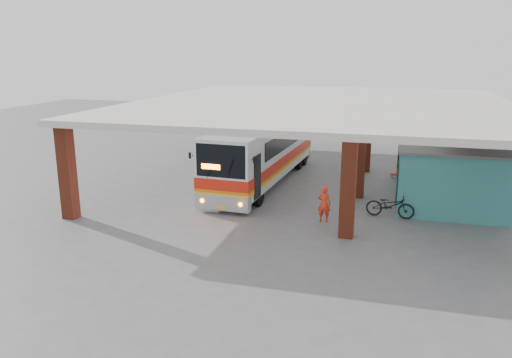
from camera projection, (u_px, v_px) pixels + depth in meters
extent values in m
plane|color=#515154|center=(290.00, 209.00, 24.37)|extent=(90.00, 90.00, 0.00)
cube|color=maroon|center=(348.00, 186.00, 20.24)|extent=(0.60, 0.60, 4.35)
cube|color=maroon|center=(359.00, 157.00, 25.83)|extent=(0.60, 0.60, 4.35)
cube|color=maroon|center=(367.00, 137.00, 31.42)|extent=(0.60, 0.60, 4.35)
cube|color=maroon|center=(67.00, 172.00, 22.57)|extent=(0.60, 0.60, 4.35)
cube|color=maroon|center=(222.00, 115.00, 42.14)|extent=(0.60, 0.60, 4.35)
cube|color=maroon|center=(469.00, 124.00, 37.05)|extent=(0.60, 0.60, 4.35)
cube|color=beige|center=(323.00, 103.00, 29.16)|extent=(21.00, 23.00, 0.30)
cube|color=teal|center=(449.00, 170.00, 25.76)|extent=(5.00, 8.00, 3.00)
cube|color=#505050|center=(452.00, 141.00, 25.37)|extent=(5.20, 8.20, 0.12)
cube|color=#153932|center=(397.00, 183.00, 25.13)|extent=(0.08, 0.95, 2.10)
cube|color=black|center=(399.00, 156.00, 27.74)|extent=(0.08, 1.20, 1.00)
cube|color=black|center=(398.00, 156.00, 27.75)|extent=(0.04, 1.30, 1.10)
cube|color=silver|center=(264.00, 148.00, 28.87)|extent=(3.38, 13.01, 3.01)
cube|color=silver|center=(258.00, 123.00, 27.48)|extent=(1.46, 3.29, 0.27)
cube|color=#99999E|center=(223.00, 202.00, 23.51)|extent=(2.72, 0.57, 0.75)
cube|color=red|center=(264.00, 158.00, 29.02)|extent=(3.42, 13.01, 0.54)
cube|color=orange|center=(263.00, 163.00, 29.10)|extent=(3.42, 13.01, 0.14)
cube|color=yellow|center=(263.00, 165.00, 29.14)|extent=(3.42, 13.01, 0.11)
cube|color=black|center=(221.00, 161.00, 22.86)|extent=(2.44, 0.23, 1.56)
cube|color=black|center=(247.00, 135.00, 29.94)|extent=(0.57, 9.65, 0.97)
cube|color=black|center=(290.00, 137.00, 29.10)|extent=(0.57, 9.65, 0.97)
cube|color=#FF5905|center=(211.00, 167.00, 23.03)|extent=(0.91, 0.10, 0.24)
sphere|color=orange|center=(202.00, 201.00, 23.60)|extent=(0.19, 0.19, 0.19)
sphere|color=orange|center=(240.00, 205.00, 22.99)|extent=(0.19, 0.19, 0.19)
cube|color=yellow|center=(221.00, 208.00, 23.35)|extent=(0.48, 0.06, 0.13)
cylinder|color=black|center=(215.00, 191.00, 25.48)|extent=(0.40, 1.09, 1.07)
cylinder|color=black|center=(258.00, 195.00, 24.75)|extent=(0.40, 1.09, 1.07)
cylinder|color=black|center=(264.00, 159.00, 33.05)|extent=(0.40, 1.09, 1.07)
cylinder|color=black|center=(298.00, 161.00, 32.33)|extent=(0.40, 1.09, 1.07)
cylinder|color=black|center=(270.00, 155.00, 34.33)|extent=(0.40, 1.09, 1.07)
cylinder|color=black|center=(303.00, 157.00, 33.61)|extent=(0.40, 1.09, 1.07)
imported|color=black|center=(390.00, 205.00, 23.04)|extent=(2.27, 0.98, 1.16)
imported|color=red|center=(324.00, 204.00, 22.41)|extent=(0.63, 0.44, 1.66)
cube|color=red|center=(394.00, 174.00, 30.25)|extent=(0.49, 0.49, 0.06)
cube|color=red|center=(398.00, 170.00, 30.18)|extent=(0.15, 0.41, 0.58)
cylinder|color=black|center=(392.00, 177.00, 30.13)|extent=(0.03, 0.03, 0.19)
cylinder|color=black|center=(398.00, 177.00, 30.12)|extent=(0.03, 0.03, 0.19)
cylinder|color=black|center=(391.00, 175.00, 30.44)|extent=(0.03, 0.03, 0.19)
cylinder|color=black|center=(396.00, 175.00, 30.43)|extent=(0.03, 0.03, 0.19)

